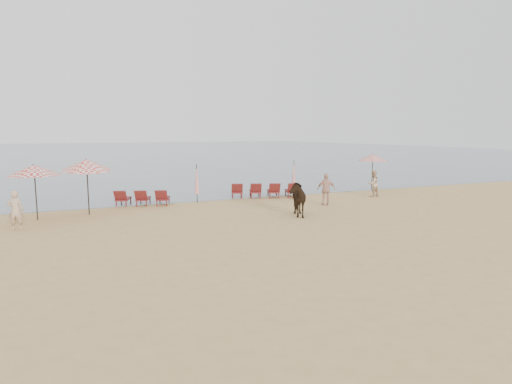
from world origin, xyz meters
The scene contains 13 objects.
ground centered at (0.00, 0.00, 0.00)m, with size 120.00×120.00×0.00m, color tan.
sea centered at (0.00, 80.00, 0.00)m, with size 160.00×140.00×0.06m, color #51606B.
lounger_cluster_left centered at (-4.10, 10.03, 0.39)m, with size 2.94×2.27×0.57m.
lounger_cluster_right centered at (2.70, 9.92, 0.41)m, with size 4.08×2.79×0.60m.
umbrella_open_left_a centered at (-8.79, 8.08, 2.13)m, with size 2.08×2.08×2.37m.
umbrella_open_left_b centered at (-6.72, 8.49, 2.26)m, with size 2.05×2.09×2.62m.
umbrella_open_right centered at (10.45, 10.14, 2.09)m, with size 1.90×1.90×2.32m.
umbrella_closed_left centered at (-1.35, 9.63, 1.27)m, with size 0.25×0.25×2.06m.
umbrella_closed_right centered at (4.42, 9.64, 1.29)m, with size 0.25×0.25×2.09m.
cow centered at (1.70, 4.49, 0.81)m, with size 0.87×1.91×1.62m, color black.
beachgoer_left centered at (-9.39, 6.29, 0.76)m, with size 0.56×0.37×1.53m, color tan.
beachgoer_right_a centered at (8.61, 7.75, 0.76)m, with size 0.74×0.57×1.51m, color tan.
beachgoer_right_b centered at (4.48, 6.31, 0.81)m, with size 0.95×0.40×1.63m, color tan.
Camera 1 is at (-7.46, -11.96, 3.69)m, focal length 30.00 mm.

